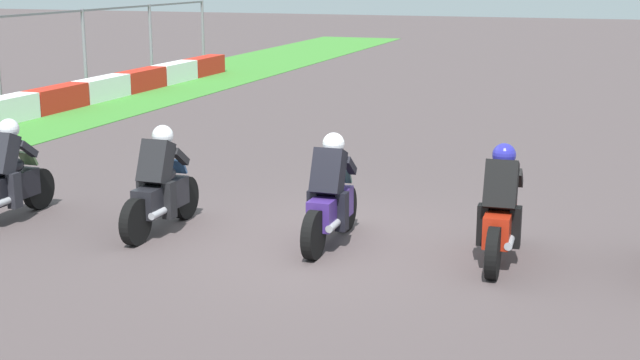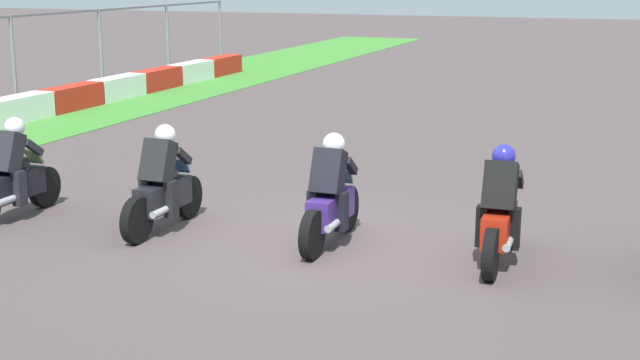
# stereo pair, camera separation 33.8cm
# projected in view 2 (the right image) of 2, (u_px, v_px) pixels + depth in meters

# --- Properties ---
(ground_plane) EXTENTS (120.00, 120.00, 0.00)m
(ground_plane) POSITION_uv_depth(u_px,v_px,m) (327.00, 241.00, 12.32)
(ground_plane) COLOR #4E4243
(rider_lane_b) EXTENTS (2.04, 0.55, 1.51)m
(rider_lane_b) POSITION_uv_depth(u_px,v_px,m) (500.00, 215.00, 11.29)
(rider_lane_b) COLOR black
(rider_lane_b) RESTS_ON ground_plane
(rider_lane_c) EXTENTS (2.04, 0.54, 1.51)m
(rider_lane_c) POSITION_uv_depth(u_px,v_px,m) (331.00, 199.00, 12.08)
(rider_lane_c) COLOR black
(rider_lane_c) RESTS_ON ground_plane
(rider_lane_d) EXTENTS (2.04, 0.54, 1.51)m
(rider_lane_d) POSITION_uv_depth(u_px,v_px,m) (163.00, 187.00, 12.74)
(rider_lane_d) COLOR black
(rider_lane_d) RESTS_ON ground_plane
(rider_lane_e) EXTENTS (2.04, 0.54, 1.51)m
(rider_lane_e) POSITION_uv_depth(u_px,v_px,m) (13.00, 177.00, 13.35)
(rider_lane_e) COLOR black
(rider_lane_e) RESTS_ON ground_plane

